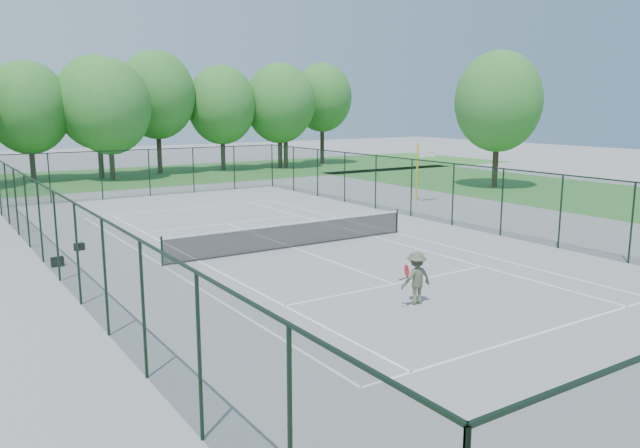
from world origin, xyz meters
The scene contains 12 objects.
ground centered at (0.00, 0.00, 0.00)m, with size 140.00×140.00×0.00m, color gray.
grass_far centered at (0.00, 30.00, 0.01)m, with size 80.00×16.00×0.01m, color #397E31.
grass_side centered at (24.00, 4.00, 0.01)m, with size 14.00×40.00×0.01m, color #397E31.
court_lines centered at (0.00, 0.00, 0.00)m, with size 11.05×23.85×0.01m.
tennis_net centered at (0.00, 0.00, 0.58)m, with size 11.08×0.08×1.10m.
fence_enclosure centered at (0.00, 0.00, 1.56)m, with size 18.05×36.05×3.02m.
tree_line_far centered at (0.00, 30.00, 5.99)m, with size 39.40×6.40×9.70m.
basketball_goal centered at (12.96, 6.47, 2.57)m, with size 1.20×1.43×3.65m.
tree_side centered at (22.07, 8.85, 6.03)m, with size 6.04×6.04×9.57m.
sports_bag_a centered at (-8.68, 2.06, 0.17)m, with size 0.42×0.25×0.34m, color black.
sports_bag_b centered at (-7.43, 4.31, 0.15)m, with size 0.37×0.23×0.29m, color black.
tennis_player centered at (-0.80, -8.31, 0.78)m, with size 1.87×0.89×1.55m.
Camera 1 is at (-12.74, -21.40, 5.67)m, focal length 35.00 mm.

